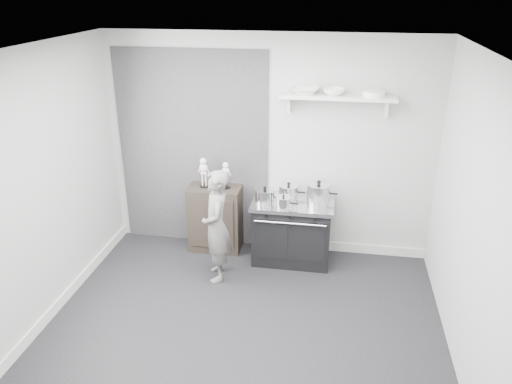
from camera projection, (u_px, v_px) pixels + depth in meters
The scene contains 15 objects.
ground at pixel (241, 331), 4.97m from camera, with size 4.00×4.00×0.00m, color black.
room_shell at pixel (232, 172), 4.47m from camera, with size 4.02×3.62×2.71m.
wall_shelf at pixel (338, 98), 5.58m from camera, with size 1.30×0.26×0.24m.
stove at pixel (292, 231), 6.10m from camera, with size 0.98×0.61×0.78m.
side_cabinet at pixel (216, 218), 6.36m from camera, with size 0.65×0.38×0.85m, color black.
child at pixel (216, 226), 5.62m from camera, with size 0.49×0.32×1.33m, color slate.
pot_front_left at pixel (265, 196), 5.90m from camera, with size 0.32×0.23×0.20m.
pot_back_left at pixel (289, 191), 6.06m from camera, with size 0.33×0.24×0.19m.
pot_back_right at pixel (319, 192), 5.95m from camera, with size 0.37×0.28×0.26m.
pot_front_center at pixel (284, 202), 5.78m from camera, with size 0.26×0.17×0.16m.
skeleton_full at pixel (204, 170), 6.13m from camera, with size 0.12×0.08×0.43m, color silver, non-canonical shape.
skeleton_torso at pixel (226, 173), 6.09m from camera, with size 0.11×0.07×0.39m, color silver, non-canonical shape.
bowl_large at pixel (305, 90), 5.60m from camera, with size 0.32×0.32×0.08m, color white.
bowl_small at pixel (334, 92), 5.55m from camera, with size 0.24×0.24×0.08m, color white.
plate_stack at pixel (374, 94), 5.49m from camera, with size 0.24×0.24×0.06m, color white.
Camera 1 is at (0.81, -3.94, 3.23)m, focal length 35.00 mm.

